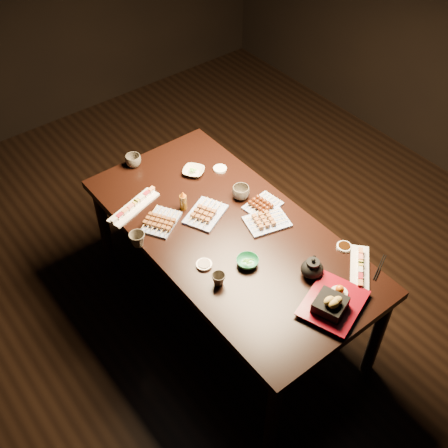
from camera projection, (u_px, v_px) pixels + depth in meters
The scene contains 23 objects.
ground at pixel (248, 269), 3.93m from camera, with size 5.00×5.00×0.00m, color black.
dining_table at pixel (229, 274), 3.41m from camera, with size 0.90×1.80×0.75m, color black.
sushi_platter_near at pixel (360, 268), 2.93m from camera, with size 0.34×0.10×0.04m, color white, non-canonical shape.
sushi_platter_far at pixel (133, 206), 3.27m from camera, with size 0.35×0.10×0.04m, color white, non-canonical shape.
yakitori_plate_center at pixel (205, 211), 3.22m from camera, with size 0.25×0.18×0.06m, color #828EB6, non-canonical shape.
yakitori_plate_right at pixel (267, 219), 3.17m from camera, with size 0.24×0.17×0.06m, color #828EB6, non-canonical shape.
yakitori_plate_left at pixel (161, 219), 3.17m from camera, with size 0.22×0.16×0.06m, color #828EB6, non-canonical shape.
tsukune_plate at pixel (263, 203), 3.27m from camera, with size 0.21×0.15×0.05m, color #828EB6, non-canonical shape.
edamame_bowl_green at pixel (248, 262), 2.96m from camera, with size 0.12×0.12×0.04m, color #329B6B.
edamame_bowl_cream at pixel (194, 171), 3.49m from camera, with size 0.13×0.13×0.03m, color beige.
tempura_tray at pixel (334, 298), 2.74m from camera, with size 0.33×0.27×0.12m, color black, non-canonical shape.
teacup_near_left at pixel (219, 279), 2.86m from camera, with size 0.07×0.07×0.07m, color #4C453A.
teacup_mid_right at pixel (241, 193), 3.32m from camera, with size 0.10×0.10×0.08m, color #4C453A.
teacup_far_left at pixel (137, 240), 3.05m from camera, with size 0.09×0.09×0.08m, color #4C453A.
teacup_far_right at pixel (133, 161), 3.53m from camera, with size 0.10×0.10×0.08m, color #4C453A.
teapot at pixel (312, 267), 2.88m from camera, with size 0.14×0.14×0.12m, color black, non-canonical shape.
condiment_bottle at pixel (183, 200), 3.24m from camera, with size 0.04×0.04×0.13m, color brown.
sauce_dish_west at pixel (204, 265), 2.96m from camera, with size 0.09×0.09×0.02m, color white.
sauce_dish_east at pixel (220, 169), 3.52m from camera, with size 0.09×0.09×0.01m, color white.
sauce_dish_se at pixel (344, 247), 3.06m from camera, with size 0.08×0.08×0.01m, color white.
sauce_dish_nw at pixel (150, 225), 3.17m from camera, with size 0.08×0.08×0.01m, color white.
chopsticks_near at pixel (337, 315), 2.74m from camera, with size 0.24×0.02×0.01m, color black, non-canonical shape.
chopsticks_se at pixel (380, 267), 2.95m from camera, with size 0.19×0.02×0.01m, color black, non-canonical shape.
Camera 1 is at (-1.71, -1.91, 3.01)m, focal length 45.00 mm.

